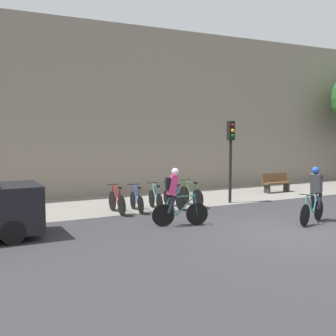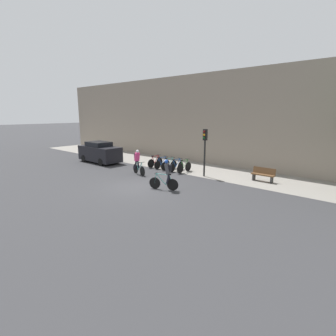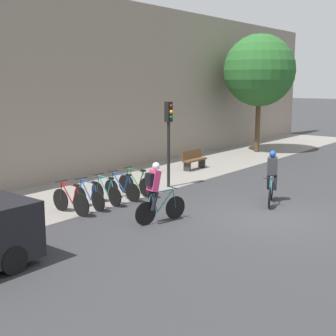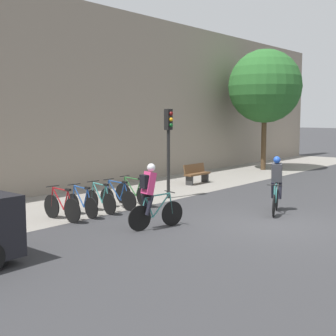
% 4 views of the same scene
% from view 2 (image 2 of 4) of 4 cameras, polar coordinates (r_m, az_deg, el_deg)
% --- Properties ---
extents(ground, '(200.00, 200.00, 0.00)m').
position_cam_2_polar(ground, '(15.85, -6.43, -4.14)').
color(ground, '#333335').
extents(kerb_strip, '(44.00, 4.50, 0.01)m').
position_cam_2_polar(kerb_strip, '(20.82, 7.51, -0.27)').
color(kerb_strip, gray).
rests_on(kerb_strip, ground).
extents(building_facade, '(44.00, 0.60, 7.65)m').
position_cam_2_polar(building_facade, '(22.52, 11.50, 10.32)').
color(building_facade, gray).
rests_on(building_facade, ground).
extents(cyclist_pink, '(1.71, 0.60, 1.79)m').
position_cam_2_polar(cyclist_pink, '(18.94, -6.64, 1.44)').
color(cyclist_pink, black).
rests_on(cyclist_pink, ground).
extents(cyclist_grey, '(1.66, 0.74, 1.78)m').
position_cam_2_polar(cyclist_grey, '(14.94, -0.32, -1.30)').
color(cyclist_grey, black).
rests_on(cyclist_grey, ground).
extents(parked_bike_0, '(0.46, 1.69, 0.99)m').
position_cam_2_polar(parked_bike_0, '(21.49, -2.80, 1.31)').
color(parked_bike_0, black).
rests_on(parked_bike_0, ground).
extents(parked_bike_1, '(0.46, 1.61, 0.95)m').
position_cam_2_polar(parked_bike_1, '(20.98, -1.33, 0.99)').
color(parked_bike_1, black).
rests_on(parked_bike_1, ground).
extents(parked_bike_2, '(0.46, 1.61, 0.96)m').
position_cam_2_polar(parked_bike_2, '(20.48, 0.22, 0.75)').
color(parked_bike_2, black).
rests_on(parked_bike_2, ground).
extents(parked_bike_3, '(0.46, 1.66, 0.96)m').
position_cam_2_polar(parked_bike_3, '(20.00, 1.84, 0.45)').
color(parked_bike_3, black).
rests_on(parked_bike_3, ground).
extents(parked_bike_4, '(0.46, 1.71, 0.99)m').
position_cam_2_polar(parked_bike_4, '(19.53, 3.55, 0.23)').
color(parked_bike_4, black).
rests_on(parked_bike_4, ground).
extents(traffic_light_pole, '(0.26, 0.30, 3.29)m').
position_cam_2_polar(traffic_light_pole, '(18.15, 8.02, 5.24)').
color(traffic_light_pole, black).
rests_on(traffic_light_pole, ground).
extents(bench, '(1.47, 0.44, 0.89)m').
position_cam_2_polar(bench, '(18.02, 20.02, -1.32)').
color(bench, brown).
rests_on(bench, ground).
extents(parked_car, '(4.30, 1.84, 1.85)m').
position_cam_2_polar(parked_car, '(24.19, -14.64, 3.29)').
color(parked_car, black).
rests_on(parked_car, ground).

